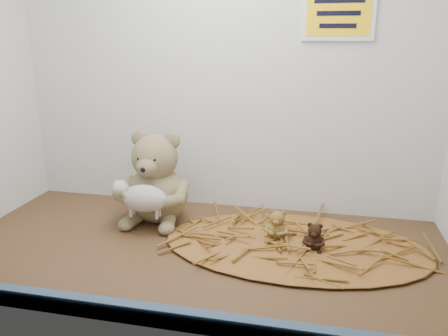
% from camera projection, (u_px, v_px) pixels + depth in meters
% --- Properties ---
extents(alcove_shell, '(1.20, 0.60, 0.90)m').
position_uv_depth(alcove_shell, '(204.00, 56.00, 1.01)').
color(alcove_shell, '#432D17').
rests_on(alcove_shell, ground).
extents(front_rail, '(1.19, 0.02, 0.04)m').
position_uv_depth(front_rail, '(154.00, 315.00, 0.78)').
color(front_rail, '#3E5577').
rests_on(front_rail, shelf_floor).
extents(straw_bed, '(0.65, 0.38, 0.01)m').
position_uv_depth(straw_bed, '(295.00, 245.00, 1.07)').
color(straw_bed, brown).
rests_on(straw_bed, shelf_floor).
extents(main_teddy, '(0.21, 0.22, 0.25)m').
position_uv_depth(main_teddy, '(156.00, 176.00, 1.19)').
color(main_teddy, '#8E7C57').
rests_on(main_teddy, shelf_floor).
extents(toy_lamb, '(0.15, 0.09, 0.10)m').
position_uv_depth(toy_lamb, '(144.00, 198.00, 1.12)').
color(toy_lamb, beige).
rests_on(toy_lamb, main_teddy).
extents(mini_teddy_tan, '(0.07, 0.07, 0.08)m').
position_uv_depth(mini_teddy_tan, '(277.00, 223.00, 1.08)').
color(mini_teddy_tan, olive).
rests_on(mini_teddy_tan, straw_bed).
extents(mini_teddy_brown, '(0.06, 0.06, 0.07)m').
position_uv_depth(mini_teddy_brown, '(314.00, 235.00, 1.03)').
color(mini_teddy_brown, black).
rests_on(mini_teddy_brown, straw_bed).
extents(wall_sign, '(0.16, 0.01, 0.11)m').
position_uv_depth(wall_sign, '(339.00, 13.00, 1.11)').
color(wall_sign, '#EAB00B').
rests_on(wall_sign, back_wall).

